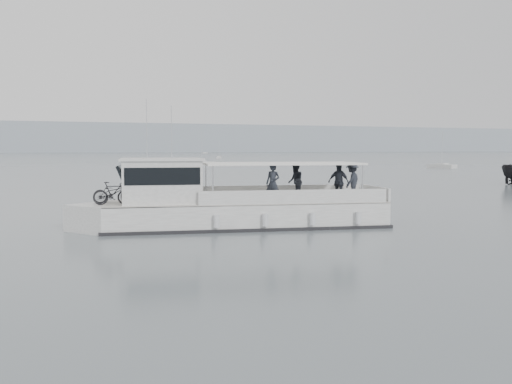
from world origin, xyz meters
name	(u,v)px	position (x,y,z in m)	size (l,w,h in m)	color
ground	(299,216)	(0.00, 0.00, 0.00)	(1400.00, 1400.00, 0.00)	#555E65
headland	(48,138)	(0.00, 560.00, 14.00)	(1400.00, 90.00, 28.00)	#939EA8
tour_boat	(219,206)	(-5.47, -2.85, 1.00)	(14.63, 5.84, 6.10)	white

